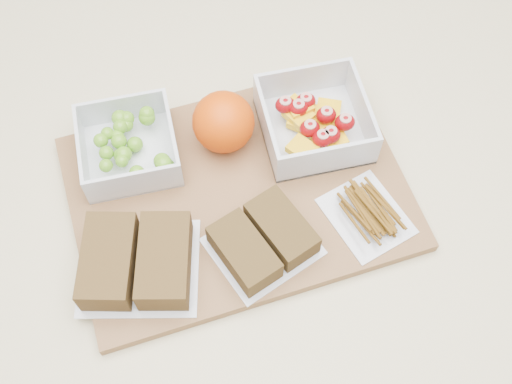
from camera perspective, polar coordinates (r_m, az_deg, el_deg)
ground at (r=1.68m, az=0.14°, el=-15.08°), size 4.00×4.00×0.00m
counter at (r=1.25m, az=0.19°, el=-10.29°), size 1.20×0.90×0.90m
cutting_board at (r=0.82m, az=-1.59°, el=-0.07°), size 0.45×0.34×0.02m
grape_container at (r=0.84m, az=-11.13°, el=4.04°), size 0.12×0.12×0.05m
fruit_container at (r=0.85m, az=5.17°, el=6.20°), size 0.13×0.13×0.06m
orange at (r=0.82m, az=-2.92°, el=6.23°), size 0.08×0.08×0.08m
sandwich_bag_left at (r=0.76m, az=-10.55°, el=-6.07°), size 0.16×0.15×0.04m
sandwich_bag_center at (r=0.77m, az=0.63°, el=-4.34°), size 0.15×0.14×0.04m
pretzel_bag at (r=0.80m, az=9.88°, el=-1.78°), size 0.11×0.13×0.02m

